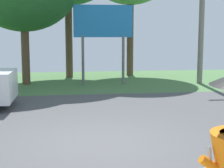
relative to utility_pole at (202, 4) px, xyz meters
name	(u,v)px	position (x,y,z in m)	size (l,w,h in m)	color
ground_plane	(90,114)	(-5.44, -5.37, -3.60)	(40.00, 22.00, 0.20)	#4C4C4F
utility_pole	(202,4)	(0.00, 0.00, 0.00)	(1.80, 0.24, 6.75)	gray
roadside_billboard	(103,27)	(-4.41, 0.24, -1.00)	(2.60, 0.12, 3.50)	slate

